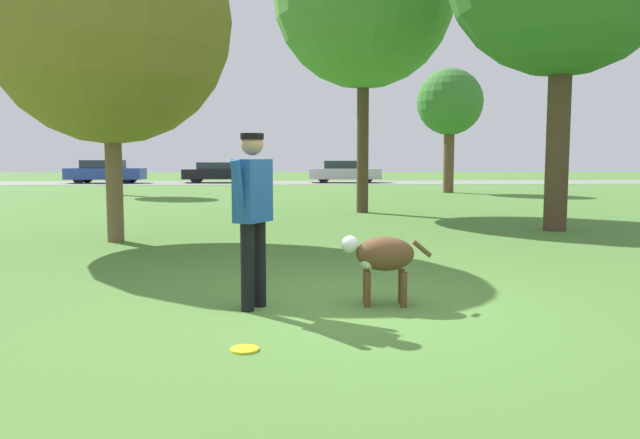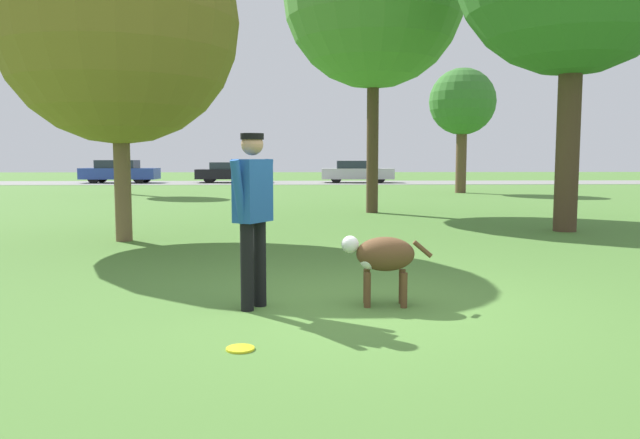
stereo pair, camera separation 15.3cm
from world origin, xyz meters
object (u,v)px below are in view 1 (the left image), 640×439
object	(u,v)px
parked_car_blue	(105,172)
parked_car_silver	(344,172)
tree_near_left	(109,22)
tree_far_left	(110,92)
parked_car_black	(217,172)
tree_far_right	(450,103)
dog	(382,256)
frisbee	(244,349)
person	(253,205)

from	to	relation	value
parked_car_blue	parked_car_silver	xyz separation A→B (m)	(14.41, -0.03, -0.02)
tree_near_left	tree_far_left	size ratio (longest dim) A/B	1.09
parked_car_blue	parked_car_black	distance (m)	6.66
tree_far_left	parked_car_silver	size ratio (longest dim) A/B	1.25
parked_car_black	parked_car_silver	bearing A→B (deg)	-4.80
parked_car_blue	tree_far_right	bearing A→B (deg)	-29.75
dog	tree_near_left	world-z (taller)	tree_near_left
frisbee	tree_far_right	bearing A→B (deg)	71.21
person	tree_far_left	bearing A→B (deg)	49.85
dog	frisbee	xyz separation A→B (m)	(-1.32, -1.46, -0.50)
tree_near_left	parked_car_silver	bearing A→B (deg)	75.76
tree_far_right	parked_car_blue	bearing A→B (deg)	148.00
dog	parked_car_black	size ratio (longest dim) A/B	0.22
tree_near_left	tree_far_left	bearing A→B (deg)	105.18
tree_near_left	tree_far_right	bearing A→B (deg)	56.45
tree_far_right	parked_car_silver	size ratio (longest dim) A/B	1.21
tree_far_right	parked_car_black	bearing A→B (deg)	134.28
dog	parked_car_silver	bearing A→B (deg)	-90.89
frisbee	tree_near_left	xyz separation A→B (m)	(-2.74, 6.63, 3.90)
person	tree_far_right	xyz separation A→B (m)	(7.51, 20.72, 2.82)
tree_near_left	tree_far_left	distance (m)	15.40
tree_far_right	parked_car_blue	distance (m)	21.36
frisbee	tree_far_right	world-z (taller)	tree_far_right
person	frisbee	distance (m)	1.73
dog	parked_car_silver	world-z (taller)	parked_car_silver
frisbee	tree_near_left	distance (m)	8.17
person	tree_near_left	bearing A→B (deg)	58.90
parked_car_blue	person	bearing A→B (deg)	-69.70
tree_far_left	parked_car_black	bearing A→B (deg)	76.03
person	parked_car_blue	world-z (taller)	person
frisbee	parked_car_blue	size ratio (longest dim) A/B	0.05
frisbee	parked_car_silver	distance (m)	33.52
frisbee	parked_car_blue	world-z (taller)	parked_car_blue
tree_far_left	tree_far_right	bearing A→B (deg)	2.49
tree_far_right	parked_car_black	xyz separation A→B (m)	(-11.27, 11.55, -3.24)
person	dog	distance (m)	1.42
tree_far_right	parked_car_blue	size ratio (longest dim) A/B	1.17
frisbee	parked_car_blue	distance (m)	34.89
parked_car_blue	parked_car_silver	distance (m)	14.41
tree_near_left	parked_car_black	bearing A→B (deg)	92.12
parked_car_blue	frisbee	bearing A→B (deg)	-70.41
dog	tree_near_left	xyz separation A→B (m)	(-4.07, 5.17, 3.40)
tree_far_right	parked_car_silver	xyz separation A→B (m)	(-3.50, 11.17, -3.20)
person	parked_car_blue	bearing A→B (deg)	49.25
dog	tree_far_right	bearing A→B (deg)	-102.76
person	dog	world-z (taller)	person
parked_car_blue	tree_near_left	bearing A→B (deg)	-71.75
tree_near_left	dog	bearing A→B (deg)	-51.79
dog	tree_far_left	world-z (taller)	tree_far_left
tree_far_right	tree_far_left	bearing A→B (deg)	-177.51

